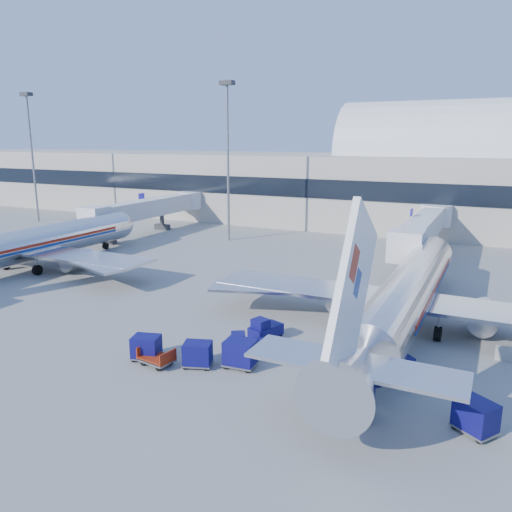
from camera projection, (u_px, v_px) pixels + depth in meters
The scene contains 17 objects.
ground at pixel (264, 328), 39.46m from camera, with size 260.00×260.00×0.00m, color gray.
terminal at pixel (327, 179), 92.49m from camera, with size 170.00×28.15×21.00m.
airliner_main at pixel (406, 295), 38.42m from camera, with size 32.00×37.26×12.07m.
airliner_mid at pixel (26, 245), 56.51m from camera, with size 32.00×37.26×12.07m.
jetbridge_near at pixel (425, 227), 62.20m from camera, with size 4.40×27.50×6.25m.
jetbridge_mid at pixel (153, 208), 80.29m from camera, with size 4.40×27.50×6.25m.
mast_far_west at pixel (31, 139), 88.14m from camera, with size 2.00×1.20×22.60m.
mast_west at pixel (228, 138), 70.92m from camera, with size 2.00×1.20×22.60m.
tug_lead at pixel (244, 345), 34.49m from camera, with size 2.74×2.32×1.60m.
tug_right at pixel (409, 370), 30.93m from camera, with size 2.17×2.14×1.33m.
tug_left at pixel (265, 329), 37.21m from camera, with size 2.09×2.88×1.69m.
cart_train_a at pixel (240, 353), 32.55m from camera, with size 2.23×1.79×1.84m.
cart_train_b at pixel (198, 354), 32.67m from camera, with size 2.25×1.97×1.66m.
cart_train_c at pixel (146, 347), 33.71m from camera, with size 2.22×1.91×1.67m.
cart_solo_near at pixel (356, 401), 26.77m from camera, with size 1.85×1.43×1.61m.
cart_solo_far at pixel (476, 416), 25.21m from camera, with size 2.47×2.35×1.73m.
cart_open_red at pixel (157, 359), 32.97m from camera, with size 2.41×1.86×0.59m.
Camera 1 is at (15.84, -33.58, 14.56)m, focal length 35.00 mm.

